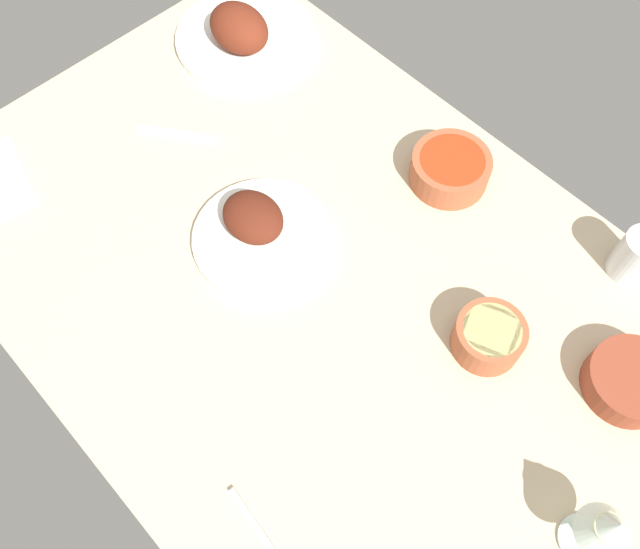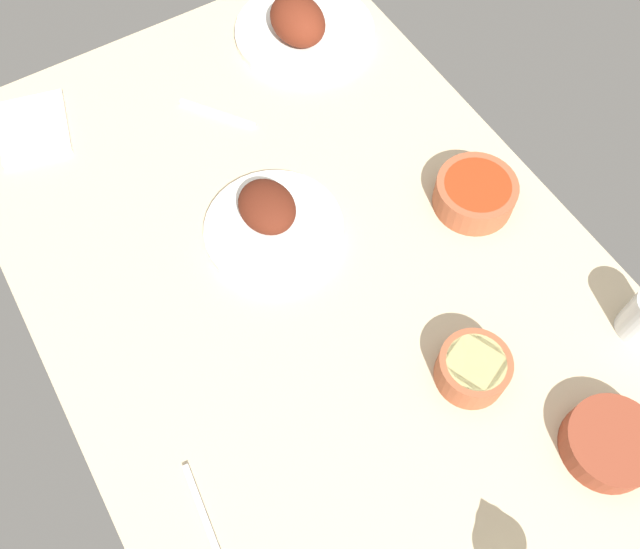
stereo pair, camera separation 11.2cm
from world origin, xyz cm
name	(u,v)px [view 2 (the right image)]	position (x,y,z in cm)	size (l,w,h in cm)	color
dining_table	(320,286)	(0.00, 0.00, 2.00)	(140.00, 90.00, 4.00)	#C6B28E
plate_near_viewer	(271,220)	(13.41, 1.71, 6.26)	(24.25, 24.25, 7.38)	white
plate_center_main	(301,26)	(50.65, -26.41, 7.02)	(28.92, 28.92, 9.84)	white
bowl_pasta	(611,443)	(-45.89, -21.33, 6.67)	(13.64, 13.64, 4.87)	brown
bowl_potatoes	(473,368)	(-26.51, -11.08, 7.25)	(11.09, 11.09, 5.99)	#A35133
bowl_sauce	(475,193)	(-0.78, -31.32, 7.05)	(14.22, 14.22, 5.60)	#A35133
folded_napkin	(34,128)	(55.96, 29.58, 4.60)	(15.66, 12.54, 1.20)	white
fork_loose	(206,521)	(-24.47, 33.69, 4.40)	(16.92, 0.90, 0.80)	silver
spoon_loose	(217,114)	(41.12, -1.88, 4.40)	(16.07, 0.90, 0.80)	silver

